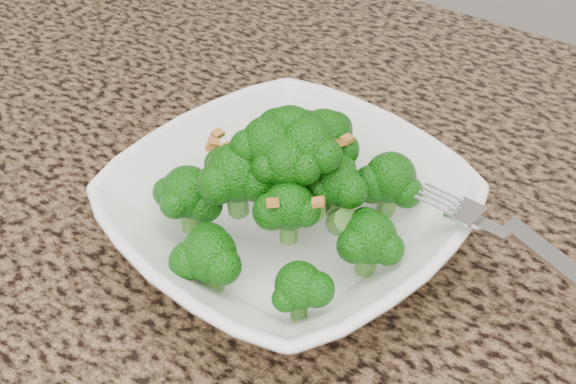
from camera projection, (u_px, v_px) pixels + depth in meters
The scene contains 4 objects.
bowl at pixel (288, 215), 0.50m from camera, with size 0.23×0.23×0.06m, color white.
broccoli_pile at pixel (288, 141), 0.46m from camera, with size 0.20×0.20×0.07m, color #12630B, non-canonical shape.
garlic_topping at pixel (288, 89), 0.43m from camera, with size 0.12×0.12×0.01m, color #C1792F, non-canonical shape.
fork at pixel (498, 231), 0.44m from camera, with size 0.18×0.03×0.01m, color silver, non-canonical shape.
Camera 1 is at (0.12, 0.12, 1.27)m, focal length 45.00 mm.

